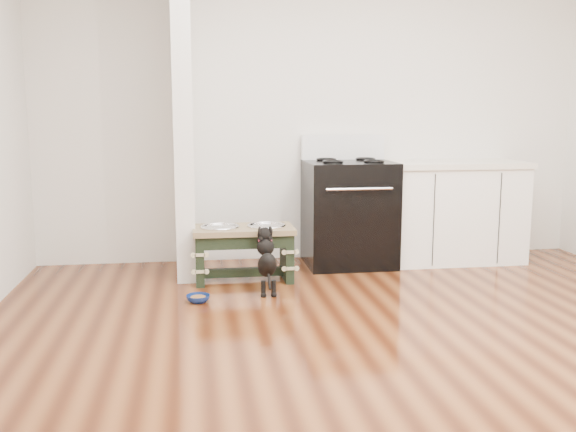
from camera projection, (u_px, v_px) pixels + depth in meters
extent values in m
plane|color=#401A0B|center=(396.00, 354.00, 3.60)|extent=(5.00, 5.00, 0.00)
plane|color=silver|center=(315.00, 112.00, 5.83)|extent=(5.00, 0.00, 5.00)
cube|color=silver|center=(183.00, 112.00, 5.27)|extent=(0.15, 0.80, 2.70)
cube|color=black|center=(349.00, 214.00, 5.67)|extent=(0.76, 0.65, 0.92)
cube|color=black|center=(358.00, 226.00, 5.38)|extent=(0.58, 0.02, 0.50)
cylinder|color=silver|center=(359.00, 189.00, 5.29)|extent=(0.56, 0.02, 0.02)
cube|color=white|center=(343.00, 147.00, 5.85)|extent=(0.76, 0.08, 0.22)
torus|color=black|center=(333.00, 162.00, 5.43)|extent=(0.18, 0.18, 0.02)
torus|color=black|center=(374.00, 161.00, 5.49)|extent=(0.18, 0.18, 0.02)
torus|color=black|center=(326.00, 159.00, 5.71)|extent=(0.18, 0.18, 0.02)
torus|color=black|center=(365.00, 159.00, 5.76)|extent=(0.18, 0.18, 0.02)
cube|color=white|center=(453.00, 214.00, 5.84)|extent=(1.20, 0.60, 0.86)
cube|color=beige|center=(455.00, 164.00, 5.77)|extent=(1.24, 0.64, 0.05)
cube|color=black|center=(463.00, 261.00, 5.65)|extent=(1.20, 0.06, 0.10)
cube|color=black|center=(200.00, 258.00, 5.11)|extent=(0.07, 0.38, 0.40)
cube|color=black|center=(287.00, 255.00, 5.22)|extent=(0.07, 0.38, 0.40)
cube|color=black|center=(245.00, 243.00, 4.97)|extent=(0.64, 0.03, 0.10)
cube|color=black|center=(244.00, 272.00, 5.19)|extent=(0.64, 0.07, 0.07)
cube|color=brown|center=(243.00, 230.00, 5.13)|extent=(0.80, 0.43, 0.04)
cylinder|color=silver|center=(220.00, 230.00, 5.10)|extent=(0.27, 0.27, 0.05)
cylinder|color=silver|center=(267.00, 229.00, 5.16)|extent=(0.27, 0.27, 0.05)
torus|color=silver|center=(220.00, 227.00, 5.10)|extent=(0.31, 0.31, 0.02)
torus|color=silver|center=(266.00, 225.00, 5.15)|extent=(0.31, 0.31, 0.02)
cylinder|color=black|center=(263.00, 289.00, 4.72)|extent=(0.04, 0.04, 0.12)
cylinder|color=black|center=(274.00, 288.00, 4.73)|extent=(0.04, 0.04, 0.12)
sphere|color=black|center=(264.00, 295.00, 4.72)|extent=(0.04, 0.04, 0.04)
sphere|color=black|center=(274.00, 295.00, 4.73)|extent=(0.04, 0.04, 0.04)
ellipsoid|color=black|center=(267.00, 265.00, 4.77)|extent=(0.14, 0.33, 0.29)
sphere|color=black|center=(266.00, 247.00, 4.86)|extent=(0.13, 0.13, 0.13)
sphere|color=black|center=(265.00, 235.00, 4.88)|extent=(0.11, 0.11, 0.11)
sphere|color=black|center=(259.00, 233.00, 4.95)|extent=(0.04, 0.04, 0.04)
sphere|color=black|center=(269.00, 233.00, 4.96)|extent=(0.04, 0.04, 0.04)
cylinder|color=black|center=(269.00, 282.00, 4.67)|extent=(0.02, 0.09, 0.11)
torus|color=#D83F5B|center=(265.00, 241.00, 4.87)|extent=(0.11, 0.07, 0.10)
imported|color=navy|center=(198.00, 299.00, 4.59)|extent=(0.17, 0.17, 0.05)
cylinder|color=brown|center=(198.00, 298.00, 4.59)|extent=(0.11, 0.11, 0.02)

